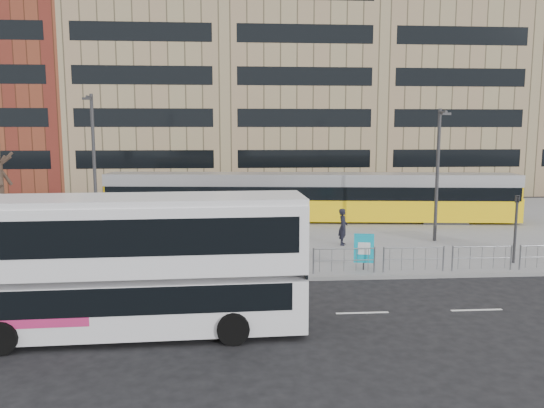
{
  "coord_description": "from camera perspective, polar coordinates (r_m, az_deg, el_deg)",
  "views": [
    {
      "loc": [
        -2.29,
        -20.99,
        6.15
      ],
      "look_at": [
        -0.35,
        6.0,
        2.36
      ],
      "focal_mm": 35.0,
      "sensor_mm": 36.0,
      "label": 1
    }
  ],
  "objects": [
    {
      "name": "pedestrian_barrier",
      "position": [
        22.52,
        7.02,
        -5.35
      ],
      "size": [
        32.07,
        0.07,
        1.1
      ],
      "color": "gray",
      "rests_on": "plaza"
    },
    {
      "name": "road_markings",
      "position": [
        18.37,
        6.59,
        -11.62
      ],
      "size": [
        62.0,
        0.12,
        0.01
      ],
      "primitive_type": "cube",
      "color": "white",
      "rests_on": "ground"
    },
    {
      "name": "tram",
      "position": [
        35.08,
        4.12,
        0.73
      ],
      "size": [
        27.0,
        5.27,
        3.17
      ],
      "rotation": [
        0.0,
        0.0,
        -0.1
      ],
      "color": "yellow",
      "rests_on": "plaza"
    },
    {
      "name": "pedestrian",
      "position": [
        28.01,
        7.64,
        -2.45
      ],
      "size": [
        0.65,
        0.81,
        1.93
      ],
      "primitive_type": "imported",
      "rotation": [
        0.0,
        0.0,
        1.26
      ],
      "color": "black",
      "rests_on": "plaza"
    },
    {
      "name": "plaza",
      "position": [
        33.63,
        -0.14,
        -2.44
      ],
      "size": [
        64.0,
        24.0,
        0.15
      ],
      "primitive_type": "cube",
      "color": "gray",
      "rests_on": "ground"
    },
    {
      "name": "traffic_light_west",
      "position": [
        21.88,
        -6.25,
        -2.67
      ],
      "size": [
        0.17,
        0.2,
        3.1
      ],
      "rotation": [
        0.0,
        0.0,
        0.01
      ],
      "color": "#2D2D30",
      "rests_on": "plaza"
    },
    {
      "name": "building_row",
      "position": [
        55.81,
        -0.15,
        14.93
      ],
      "size": [
        70.4,
        18.4,
        31.2
      ],
      "color": "brown",
      "rests_on": "ground"
    },
    {
      "name": "lamp_post_east",
      "position": [
        29.73,
        17.42,
        3.61
      ],
      "size": [
        0.45,
        1.04,
        7.12
      ],
      "color": "#2D2D30",
      "rests_on": "plaza"
    },
    {
      "name": "double_decker_bus",
      "position": [
        16.52,
        -15.11,
        -5.89
      ],
      "size": [
        10.57,
        2.97,
        4.2
      ],
      "rotation": [
        0.0,
        0.0,
        0.03
      ],
      "color": "white",
      "rests_on": "ground"
    },
    {
      "name": "kerb",
      "position": [
        22.02,
        2.04,
        -8.04
      ],
      "size": [
        64.0,
        0.25,
        0.17
      ],
      "primitive_type": "cube",
      "color": "gray",
      "rests_on": "ground"
    },
    {
      "name": "traffic_light_east",
      "position": [
        26.25,
        24.77,
        -1.59
      ],
      "size": [
        0.17,
        0.21,
        3.1
      ],
      "rotation": [
        0.0,
        0.0,
        -0.04
      ],
      "color": "#2D2D30",
      "rests_on": "plaza"
    },
    {
      "name": "ground",
      "position": [
        21.99,
        2.05,
        -8.27
      ],
      "size": [
        120.0,
        120.0,
        0.0
      ],
      "primitive_type": "plane",
      "color": "black",
      "rests_on": "ground"
    },
    {
      "name": "lamp_post_west",
      "position": [
        30.07,
        -18.61,
        4.35
      ],
      "size": [
        0.45,
        1.04,
        7.9
      ],
      "color": "#2D2D30",
      "rests_on": "plaza"
    },
    {
      "name": "ad_panel",
      "position": [
        23.19,
        9.85,
        -4.77
      ],
      "size": [
        0.84,
        0.24,
        1.59
      ],
      "rotation": [
        0.0,
        0.0,
        -0.21
      ],
      "color": "#2D2D30",
      "rests_on": "plaza"
    }
  ]
}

